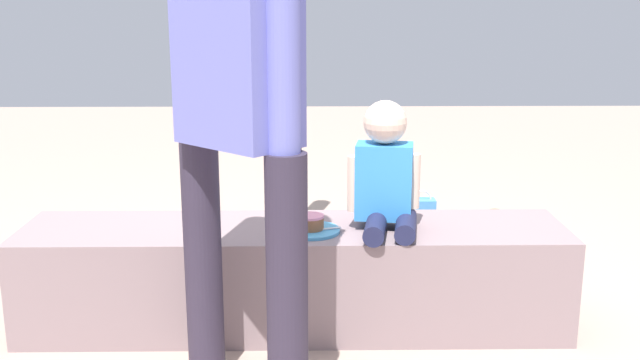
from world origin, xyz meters
TOP-DOWN VIEW (x-y plane):
  - ground_plane at (0.00, 0.00)m, footprint 12.00×12.00m
  - concrete_ledge at (0.00, 0.00)m, footprint 2.07×0.45m
  - child_seated at (0.34, -0.03)m, footprint 0.28×0.33m
  - adult_standing at (-0.15, -0.53)m, footprint 0.41×0.39m
  - cake_plate at (0.06, -0.06)m, footprint 0.22×0.22m
  - gift_bag at (0.55, 0.69)m, footprint 0.23×0.08m
  - railing_post at (-0.04, 1.15)m, footprint 0.36×0.36m
  - water_bottle_near_gift at (0.31, 0.91)m, footprint 0.07×0.07m
  - party_cup_red at (0.60, 1.22)m, footprint 0.08×0.08m
  - cake_box_white at (-0.06, 0.58)m, footprint 0.36×0.34m
  - handbag_black_leather at (-0.71, 0.46)m, footprint 0.28×0.13m
  - handbag_brown_canvas at (0.93, 0.62)m, footprint 0.27×0.13m

SIDE VIEW (x-z plane):
  - ground_plane at x=0.00m, z-range 0.00..0.00m
  - party_cup_red at x=0.60m, z-range 0.00..0.11m
  - cake_box_white at x=-0.06m, z-range 0.00..0.14m
  - handbag_brown_canvas at x=0.93m, z-range -0.04..0.25m
  - water_bottle_near_gift at x=0.31m, z-range -0.01..0.23m
  - handbag_black_leather at x=-0.71m, z-range -0.05..0.28m
  - gift_bag at x=0.55m, z-range -0.02..0.34m
  - concrete_ledge at x=0.00m, z-range 0.00..0.40m
  - cake_plate at x=0.06m, z-range 0.39..0.46m
  - railing_post at x=-0.04m, z-range -0.14..1.12m
  - child_seated at x=0.34m, z-range 0.37..0.86m
  - adult_standing at x=-0.15m, z-range 0.18..1.90m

